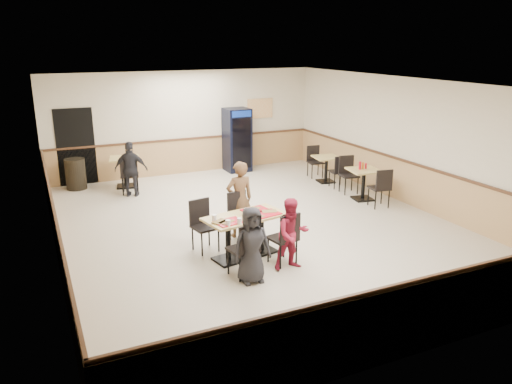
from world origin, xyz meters
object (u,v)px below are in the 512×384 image
diner_man_opposite (240,199)px  side_table_far (326,165)px  back_table (125,168)px  trash_bin (76,174)px  side_table_near (364,180)px  diner_woman_right (292,234)px  diner_woman_left (252,245)px  main_table (245,229)px  lone_diner (131,169)px  pepsi_cooler (237,140)px

diner_man_opposite → side_table_far: bearing=-144.8°
back_table → trash_bin: size_ratio=1.09×
side_table_far → trash_bin: size_ratio=0.93×
side_table_near → side_table_far: 1.76m
diner_woman_right → diner_woman_left: bearing=-168.4°
side_table_near → back_table: bearing=145.1°
main_table → side_table_far: bearing=31.5°
main_table → lone_diner: bearing=93.2°
back_table → trash_bin: trash_bin is taller
diner_man_opposite → side_table_near: diner_man_opposite is taller
diner_woman_left → back_table: size_ratio=1.43×
main_table → lone_diner: 4.75m
diner_woman_left → side_table_near: bearing=35.9°
main_table → back_table: back_table is taller
diner_man_opposite → lone_diner: size_ratio=1.10×
lone_diner → side_table_near: lone_diner is taller
main_table → diner_man_opposite: diner_man_opposite is taller
diner_woman_right → diner_man_opposite: diner_man_opposite is taller
diner_woman_left → back_table: (-0.84, 6.49, -0.10)m
pepsi_cooler → lone_diner: bearing=-159.7°
side_table_far → main_table: bearing=-137.8°
pepsi_cooler → trash_bin: pepsi_cooler is taller
side_table_far → pepsi_cooler: pepsi_cooler is taller
lone_diner → trash_bin: size_ratio=1.70×
lone_diner → pepsi_cooler: 3.69m
side_table_far → pepsi_cooler: bearing=128.1°
diner_man_opposite → trash_bin: size_ratio=1.88×
lone_diner → side_table_near: (5.17, -2.69, -0.19)m
main_table → diner_woman_right: diner_woman_right is taller
diner_woman_right → lone_diner: lone_diner is taller
diner_woman_left → diner_woman_right: bearing=12.9°
main_table → side_table_near: bearing=14.7°
main_table → side_table_near: size_ratio=1.90×
side_table_near → side_table_far: bearing=89.0°
side_table_far → lone_diner: bearing=169.9°
diner_woman_right → diner_man_opposite: 1.80m
side_table_far → trash_bin: bearing=161.2°
main_table → pepsi_cooler: 6.37m
lone_diner → trash_bin: bearing=-22.2°
diner_woman_left → back_table: diner_woman_left is taller
diner_woman_left → lone_diner: size_ratio=0.91×
diner_woman_left → lone_diner: bearing=100.8°
lone_diner → side_table_near: 5.83m
lone_diner → pepsi_cooler: pepsi_cooler is taller
diner_woman_right → lone_diner: bearing=108.0°
diner_woman_left → lone_diner: lone_diner is taller
diner_woman_left → side_table_far: diner_woman_left is taller
side_table_near → trash_bin: size_ratio=1.01×
diner_woman_left → diner_man_opposite: size_ratio=0.83×
main_table → back_table: (-1.14, 5.53, 0.01)m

